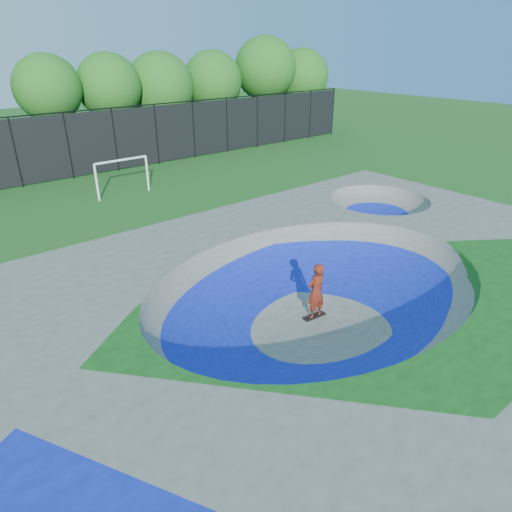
# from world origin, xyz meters

# --- Properties ---
(ground) EXTENTS (120.00, 120.00, 0.00)m
(ground) POSITION_xyz_m (0.00, 0.00, 0.00)
(ground) COLOR #1A5116
(ground) RESTS_ON ground
(skate_deck) EXTENTS (22.00, 14.00, 1.50)m
(skate_deck) POSITION_xyz_m (0.00, 0.00, 0.75)
(skate_deck) COLOR gray
(skate_deck) RESTS_ON ground
(skater) EXTENTS (0.68, 0.45, 1.83)m
(skater) POSITION_xyz_m (0.07, 0.20, 0.92)
(skater) COLOR red
(skater) RESTS_ON ground
(skateboard) EXTENTS (0.80, 0.30, 0.05)m
(skateboard) POSITION_xyz_m (0.07, 0.20, 0.03)
(skateboard) COLOR black
(skateboard) RESTS_ON ground
(soccer_goal) EXTENTS (3.08, 0.12, 2.03)m
(soccer_goal) POSITION_xyz_m (0.95, 15.66, 1.41)
(soccer_goal) COLOR white
(soccer_goal) RESTS_ON ground
(fence) EXTENTS (48.09, 0.09, 4.04)m
(fence) POSITION_xyz_m (0.00, 21.00, 2.10)
(fence) COLOR black
(fence) RESTS_ON ground
(treeline) EXTENTS (53.72, 6.64, 8.40)m
(treeline) POSITION_xyz_m (0.20, 25.78, 4.97)
(treeline) COLOR #433321
(treeline) RESTS_ON ground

